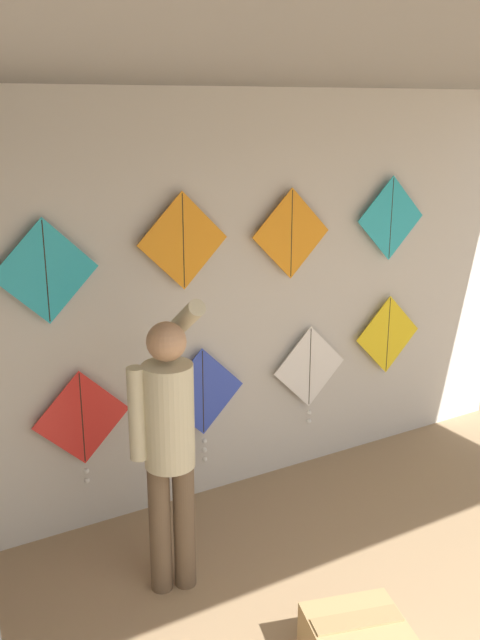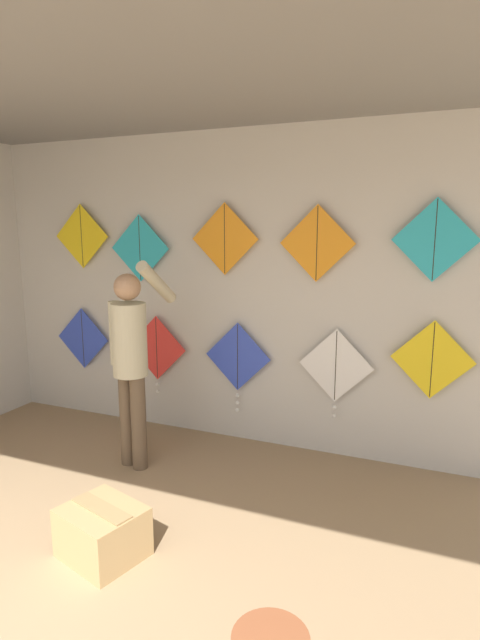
# 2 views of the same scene
# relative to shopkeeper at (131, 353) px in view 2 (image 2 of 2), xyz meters

# --- Properties ---
(back_panel) EXTENTS (5.83, 0.06, 2.80)m
(back_panel) POSITION_rel_shopkeeper_xyz_m (0.56, 0.87, 0.43)
(back_panel) COLOR beige
(back_panel) RESTS_ON ground
(ceiling_slab) EXTENTS (5.83, 4.06, 0.04)m
(ceiling_slab) POSITION_rel_shopkeeper_xyz_m (0.56, -0.79, 1.85)
(ceiling_slab) COLOR gray
(shopkeeper) EXTENTS (0.43, 0.56, 1.72)m
(shopkeeper) POSITION_rel_shopkeeper_xyz_m (0.00, 0.00, 0.00)
(shopkeeper) COLOR brown
(shopkeeper) RESTS_ON ground
(cardboard_box) EXTENTS (0.56, 0.51, 0.32)m
(cardboard_box) POSITION_rel_shopkeeper_xyz_m (0.49, -1.07, -0.81)
(cardboard_box) COLOR tan
(cardboard_box) RESTS_ON ground
(kite_0) EXTENTS (0.63, 0.01, 0.63)m
(kite_0) POSITION_rel_shopkeeper_xyz_m (-1.13, 0.78, -0.14)
(kite_0) COLOR blue
(kite_1) EXTENTS (0.63, 0.04, 0.77)m
(kite_1) POSITION_rel_shopkeeper_xyz_m (-0.24, 0.78, -0.18)
(kite_1) COLOR red
(kite_2) EXTENTS (0.63, 0.04, 0.84)m
(kite_2) POSITION_rel_shopkeeper_xyz_m (0.61, 0.78, -0.20)
(kite_2) COLOR blue
(kite_3) EXTENTS (0.63, 0.04, 0.77)m
(kite_3) POSITION_rel_shopkeeper_xyz_m (1.50, 0.78, -0.17)
(kite_3) COLOR white
(kite_4) EXTENTS (0.63, 0.01, 0.63)m
(kite_4) POSITION_rel_shopkeeper_xyz_m (2.25, 0.78, -0.02)
(kite_4) COLOR yellow
(kite_5) EXTENTS (0.63, 0.01, 0.63)m
(kite_5) POSITION_rel_shopkeeper_xyz_m (-1.07, 0.78, 0.91)
(kite_5) COLOR yellow
(kite_6) EXTENTS (0.63, 0.01, 0.63)m
(kite_6) POSITION_rel_shopkeeper_xyz_m (-0.39, 0.78, 0.80)
(kite_6) COLOR #28B2C6
(kite_7) EXTENTS (0.63, 0.01, 0.63)m
(kite_7) POSITION_rel_shopkeeper_xyz_m (0.49, 0.78, 0.90)
(kite_7) COLOR orange
(kite_8) EXTENTS (0.63, 0.01, 0.63)m
(kite_8) POSITION_rel_shopkeeper_xyz_m (1.31, 0.78, 0.87)
(kite_8) COLOR orange
(kite_9) EXTENTS (0.63, 0.01, 0.63)m
(kite_9) POSITION_rel_shopkeeper_xyz_m (2.21, 0.78, 0.90)
(kite_9) COLOR #28B2C6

